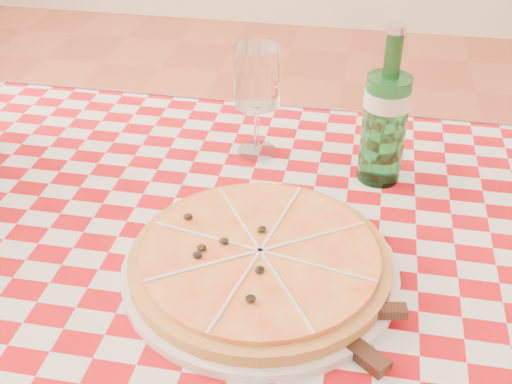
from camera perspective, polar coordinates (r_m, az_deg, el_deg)
dining_table at (r=0.95m, az=0.52°, el=-10.12°), size 1.20×0.80×0.75m
tablecloth at (r=0.88m, az=0.55°, el=-5.73°), size 1.30×0.90×0.01m
pizza_plate at (r=0.84m, az=0.36°, el=-5.99°), size 0.43×0.43×0.05m
water_bottle at (r=0.99m, az=11.53°, el=7.48°), size 0.07×0.07×0.25m
wine_glass at (r=1.06m, az=0.06°, el=7.99°), size 0.08×0.08×0.19m
cutlery at (r=0.78m, az=5.37°, el=-10.73°), size 0.30×0.27×0.03m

